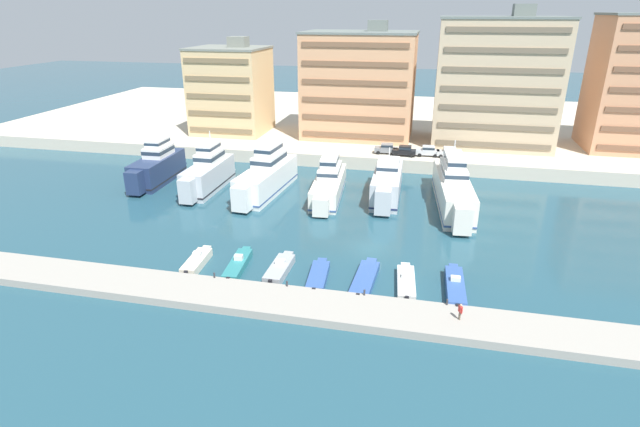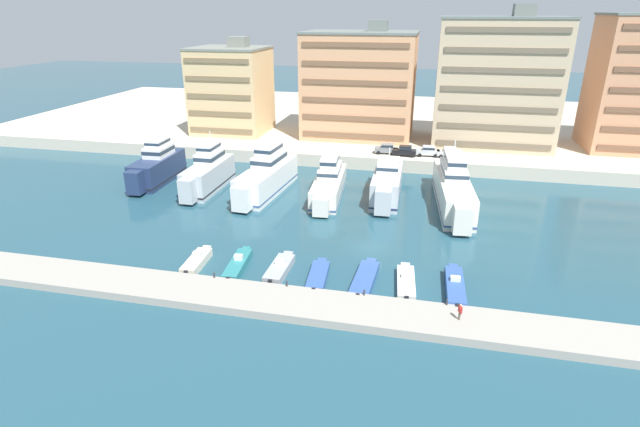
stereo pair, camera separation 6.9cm
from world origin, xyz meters
name	(u,v)px [view 2 (the right image)]	position (x,y,z in m)	size (l,w,h in m)	color
ground_plane	(371,249)	(0.00, 0.00, 0.00)	(400.00, 400.00, 0.00)	#234C5B
quay_promenade	(406,124)	(0.00, 65.88, 1.14)	(180.00, 70.00, 2.28)	beige
pier_dock	(352,311)	(0.00, -14.16, 0.41)	(120.00, 5.22, 0.81)	#9E998E
yacht_navy_far_left	(157,166)	(-37.30, 17.20, 2.61)	(4.49, 15.30, 8.71)	navy
yacht_silver_left	(208,173)	(-27.65, 15.57, 2.66)	(3.85, 15.42, 8.88)	silver
yacht_white_mid_left	(267,176)	(-18.24, 16.15, 2.71)	(5.59, 18.94, 9.10)	white
yacht_ivory_center_left	(329,183)	(-8.61, 16.77, 2.09)	(5.17, 18.12, 7.71)	silver
yacht_silver_center	(387,183)	(0.03, 17.84, 2.27)	(4.32, 16.47, 7.18)	silver
yacht_ivory_center_right	(453,188)	(9.56, 16.83, 2.64)	(5.85, 22.70, 8.87)	silver
motorboat_cream_far_left	(197,261)	(-18.29, -8.25, 0.49)	(2.05, 6.48, 1.52)	beige
motorboat_teal_left	(238,264)	(-13.63, -7.91, 0.45)	(2.27, 7.66, 1.42)	teal
motorboat_grey_mid_left	(280,268)	(-8.87, -7.86, 0.48)	(1.95, 6.96, 1.41)	#9EA3A8
motorboat_blue_center_left	(318,276)	(-4.52, -8.42, 0.40)	(2.34, 6.96, 0.85)	#33569E
motorboat_blue_center	(365,279)	(0.34, -7.89, 0.40)	(2.35, 8.21, 0.85)	#33569E
motorboat_white_center_right	(406,282)	(4.53, -7.69, 0.41)	(2.27, 7.37, 1.23)	white
motorboat_blue_mid_right	(455,287)	(9.39, -7.77, 0.53)	(1.96, 8.39, 1.48)	#33569E
car_grey_far_left	(387,148)	(-1.70, 34.48, 3.26)	(4.18, 2.09, 1.80)	slate
car_black_left	(405,150)	(1.54, 33.66, 3.26)	(4.11, 1.94, 1.80)	black
car_silver_mid_left	(428,151)	(5.57, 34.43, 3.26)	(4.18, 2.10, 1.80)	#B7BCC1
car_silver_center_left	(449,152)	(9.20, 34.53, 3.26)	(4.20, 2.13, 1.80)	#B7BCC1
apartment_block_far_left	(232,90)	(-35.12, 45.28, 10.90)	(14.65, 13.62, 19.09)	#E0BC84
apartment_block_left	(360,85)	(-8.81, 47.79, 12.43)	(21.73, 15.65, 22.20)	tan
apartment_block_mid_left	(496,83)	(16.72, 45.91, 13.80)	(21.85, 14.87, 24.93)	#C6AD89
pedestrian_near_edge	(460,310)	(9.54, -14.02, 1.76)	(0.38, 0.56, 1.59)	#7A6B56
bollard_west	(214,275)	(-14.64, -11.81, 1.14)	(0.20, 0.20, 0.61)	#2D2D33
bollard_west_mid	(287,283)	(-6.93, -11.81, 1.14)	(0.20, 0.20, 0.61)	#2D2D33
bollard_east_mid	(364,292)	(0.79, -11.81, 1.14)	(0.20, 0.20, 0.61)	#2D2D33
bollard_east	(447,302)	(8.50, -11.81, 1.14)	(0.20, 0.20, 0.61)	#2D2D33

